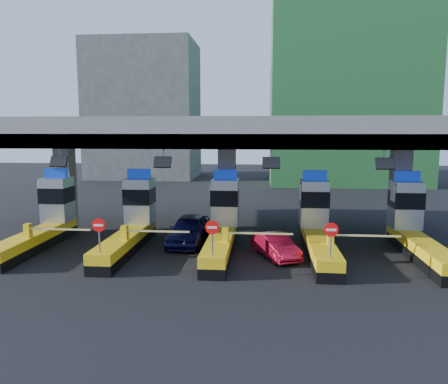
{
  "coord_description": "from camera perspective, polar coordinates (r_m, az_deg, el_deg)",
  "views": [
    {
      "loc": [
        2.14,
        -22.73,
        6.35
      ],
      "look_at": [
        0.09,
        0.0,
        3.13
      ],
      "focal_mm": 35.0,
      "sensor_mm": 36.0,
      "label": 1
    }
  ],
  "objects": [
    {
      "name": "ground",
      "position": [
        23.7,
        -0.22,
        -7.51
      ],
      "size": [
        120.0,
        120.0,
        0.0
      ],
      "primitive_type": "plane",
      "color": "black",
      "rests_on": "ground"
    },
    {
      "name": "toll_canopy",
      "position": [
        25.69,
        0.38,
        7.55
      ],
      "size": [
        28.0,
        12.09,
        7.0
      ],
      "color": "slate",
      "rests_on": "ground"
    },
    {
      "name": "toll_lane_far_left",
      "position": [
        26.48,
        -22.28,
        -3.35
      ],
      "size": [
        4.43,
        8.0,
        4.16
      ],
      "color": "black",
      "rests_on": "ground"
    },
    {
      "name": "toll_lane_left",
      "position": [
        24.59,
        -11.86,
        -3.76
      ],
      "size": [
        4.43,
        8.0,
        4.16
      ],
      "color": "black",
      "rests_on": "ground"
    },
    {
      "name": "toll_lane_center",
      "position": [
        23.63,
        -0.16,
        -4.06
      ],
      "size": [
        4.43,
        8.0,
        4.16
      ],
      "color": "black",
      "rests_on": "ground"
    },
    {
      "name": "toll_lane_right",
      "position": [
        23.71,
        12.0,
        -4.2
      ],
      "size": [
        4.43,
        8.0,
        4.16
      ],
      "color": "black",
      "rests_on": "ground"
    },
    {
      "name": "toll_lane_far_right",
      "position": [
        24.82,
        23.57,
        -4.16
      ],
      "size": [
        4.43,
        8.0,
        4.16
      ],
      "color": "black",
      "rests_on": "ground"
    },
    {
      "name": "bg_building_scaffold",
      "position": [
        56.14,
        15.8,
        15.57
      ],
      "size": [
        18.0,
        12.0,
        28.0
      ],
      "primitive_type": "cube",
      "color": "#1E5926",
      "rests_on": "ground"
    },
    {
      "name": "bg_building_concrete",
      "position": [
        60.97,
        -10.38,
        10.4
      ],
      "size": [
        14.0,
        10.0,
        18.0
      ],
      "primitive_type": "cube",
      "color": "#4C4C49",
      "rests_on": "ground"
    },
    {
      "name": "van",
      "position": [
        24.73,
        -4.53,
        -4.91
      ],
      "size": [
        2.17,
        4.9,
        1.64
      ],
      "primitive_type": "imported",
      "rotation": [
        0.0,
        0.0,
        -0.05
      ],
      "color": "black",
      "rests_on": "ground"
    },
    {
      "name": "red_car",
      "position": [
        22.28,
        6.73,
        -6.99
      ],
      "size": [
        2.62,
        3.81,
        1.19
      ],
      "primitive_type": "imported",
      "rotation": [
        0.0,
        0.0,
        0.42
      ],
      "color": "#A20C24",
      "rests_on": "ground"
    }
  ]
}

